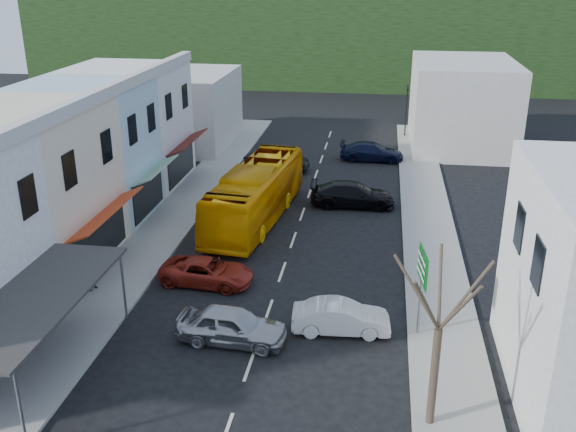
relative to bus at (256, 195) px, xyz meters
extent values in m
plane|color=black|center=(2.60, -10.66, -1.55)|extent=(120.00, 120.00, 0.00)
cube|color=gray|center=(-4.90, -0.66, -1.48)|extent=(3.00, 52.00, 0.15)
cube|color=gray|center=(10.10, -0.66, -1.48)|extent=(3.00, 52.00, 0.15)
cube|color=#50160F|center=(-5.80, -16.16, 1.50)|extent=(1.30, 7.65, 0.08)
cube|color=beige|center=(-9.90, -7.66, 2.45)|extent=(7.00, 8.00, 8.00)
cube|color=#AD3514|center=(-5.80, -7.66, 1.50)|extent=(1.30, 6.80, 0.08)
cube|color=#97BBC3|center=(-9.90, -0.66, 2.45)|extent=(7.00, 6.00, 8.00)
cube|color=#195926|center=(-5.80, -0.66, 1.50)|extent=(1.30, 5.10, 0.08)
cube|color=beige|center=(-9.90, 5.84, 2.45)|extent=(7.00, 7.00, 8.00)
cube|color=#50160F|center=(-5.80, 5.84, 1.50)|extent=(1.30, 5.95, 0.08)
cube|color=#B7B2A8|center=(-9.40, 16.34, 1.45)|extent=(8.00, 10.00, 6.00)
cube|color=#B7B2A8|center=(13.60, 19.34, 1.95)|extent=(8.00, 12.00, 7.00)
cube|color=black|center=(2.60, 53.34, 4.45)|extent=(80.00, 24.00, 12.00)
imported|color=#F7A203|center=(0.00, 0.00, 0.00)|extent=(3.77, 11.81, 3.10)
imported|color=#ACACB0|center=(1.59, -13.20, -0.85)|extent=(4.51, 2.10, 1.40)
imported|color=silver|center=(5.86, -11.80, -0.85)|extent=(4.52, 2.13, 1.40)
imported|color=maroon|center=(-0.74, -8.40, -0.85)|extent=(4.74, 2.27, 1.40)
imported|color=black|center=(5.56, 3.20, -0.85)|extent=(4.58, 2.04, 1.40)
imported|color=black|center=(-0.39, 9.93, -0.85)|extent=(4.54, 2.17, 1.40)
imported|color=black|center=(6.49, 13.57, -0.85)|extent=(4.50, 1.85, 1.40)
imported|color=black|center=(-5.77, -10.02, -0.55)|extent=(0.60, 0.71, 1.70)
camera|label=1|loc=(7.05, -34.90, 12.65)|focal=40.00mm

